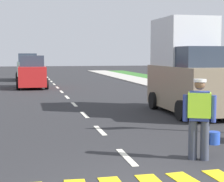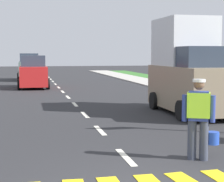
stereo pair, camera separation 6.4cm
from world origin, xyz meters
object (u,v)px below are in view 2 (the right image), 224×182
object	(u,v)px
delivery_truck	(190,70)
car_oncoming_third	(29,68)
road_worker	(200,115)
car_oncoming_second	(33,73)

from	to	relation	value
delivery_truck	car_oncoming_third	world-z (taller)	delivery_truck
road_worker	delivery_truck	xyz separation A→B (m)	(2.46, 6.20, 0.68)
car_oncoming_second	road_worker	bearing A→B (deg)	-80.63
car_oncoming_second	delivery_truck	bearing A→B (deg)	-65.92
delivery_truck	car_oncoming_second	size ratio (longest dim) A/B	1.17
car_oncoming_second	car_oncoming_third	distance (m)	8.02
delivery_truck	car_oncoming_second	xyz separation A→B (m)	(-5.51, 12.33, -0.63)
road_worker	car_oncoming_third	world-z (taller)	car_oncoming_third
road_worker	delivery_truck	size ratio (longest dim) A/B	0.36
road_worker	car_oncoming_second	bearing A→B (deg)	99.37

